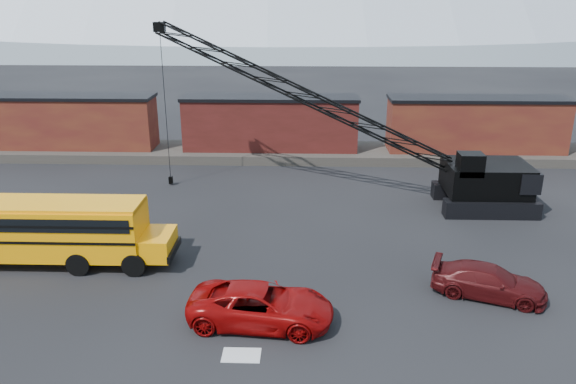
{
  "coord_description": "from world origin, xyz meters",
  "views": [
    {
      "loc": [
        2.74,
        -21.14,
        12.48
      ],
      "look_at": [
        1.91,
        5.33,
        3.0
      ],
      "focal_mm": 35.0,
      "sensor_mm": 36.0,
      "label": 1
    }
  ],
  "objects_px": {
    "school_bus": "(46,229)",
    "crawler_crane": "(314,100)",
    "red_pickup": "(261,305)",
    "maroon_suv": "(489,281)"
  },
  "relations": [
    {
      "from": "red_pickup",
      "to": "crawler_crane",
      "type": "height_order",
      "value": "crawler_crane"
    },
    {
      "from": "maroon_suv",
      "to": "crawler_crane",
      "type": "relative_size",
      "value": 0.21
    },
    {
      "from": "red_pickup",
      "to": "crawler_crane",
      "type": "relative_size",
      "value": 0.25
    },
    {
      "from": "maroon_suv",
      "to": "crawler_crane",
      "type": "distance_m",
      "value": 15.6
    },
    {
      "from": "school_bus",
      "to": "red_pickup",
      "type": "distance_m",
      "value": 11.78
    },
    {
      "from": "school_bus",
      "to": "crawler_crane",
      "type": "bearing_deg",
      "value": 38.04
    },
    {
      "from": "school_bus",
      "to": "crawler_crane",
      "type": "height_order",
      "value": "crawler_crane"
    },
    {
      "from": "red_pickup",
      "to": "maroon_suv",
      "type": "height_order",
      "value": "red_pickup"
    },
    {
      "from": "school_bus",
      "to": "maroon_suv",
      "type": "bearing_deg",
      "value": -6.99
    },
    {
      "from": "maroon_suv",
      "to": "crawler_crane",
      "type": "bearing_deg",
      "value": 49.96
    }
  ]
}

